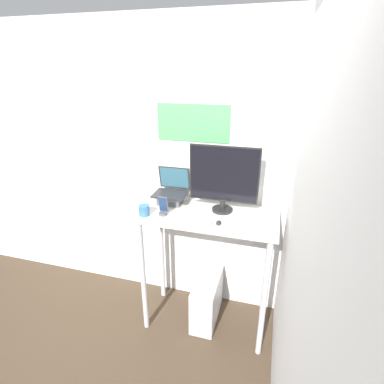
% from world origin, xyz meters
% --- Properties ---
extents(ground_plane, '(12.00, 12.00, 0.00)m').
position_xyz_m(ground_plane, '(0.00, 0.00, 0.00)').
color(ground_plane, '#473828').
extents(wall_back, '(6.00, 0.06, 2.60)m').
position_xyz_m(wall_back, '(-0.00, 0.62, 1.30)').
color(wall_back, silver).
rests_on(wall_back, ground_plane).
extents(wall_side_right, '(0.05, 6.00, 2.60)m').
position_xyz_m(wall_side_right, '(0.64, 0.00, 1.30)').
color(wall_side_right, silver).
rests_on(wall_side_right, ground_plane).
extents(desk, '(1.11, 0.53, 1.11)m').
position_xyz_m(desk, '(0.00, 0.27, 0.86)').
color(desk, beige).
rests_on(desk, ground_plane).
extents(laptop, '(0.28, 0.25, 0.29)m').
position_xyz_m(laptop, '(-0.36, 0.41, 1.19)').
color(laptop, '#4C4C51').
rests_on(laptop, desk).
extents(monitor, '(0.55, 0.17, 0.54)m').
position_xyz_m(monitor, '(0.10, 0.37, 1.39)').
color(monitor, black).
rests_on(monitor, desk).
extents(keyboard, '(0.31, 0.11, 0.02)m').
position_xyz_m(keyboard, '(-0.10, 0.11, 1.12)').
color(keyboard, silver).
rests_on(keyboard, desk).
extents(mouse, '(0.04, 0.06, 0.03)m').
position_xyz_m(mouse, '(0.11, 0.13, 1.12)').
color(mouse, '#262626').
rests_on(mouse, desk).
extents(cell_phone, '(0.07, 0.07, 0.16)m').
position_xyz_m(cell_phone, '(-0.34, 0.17, 1.16)').
color(cell_phone, '#4C4C51').
rests_on(cell_phone, desk).
extents(computer_tower, '(0.21, 0.50, 0.43)m').
position_xyz_m(computer_tower, '(0.00, 0.31, 0.22)').
color(computer_tower, silver).
rests_on(computer_tower, ground_plane).
extents(mug, '(0.09, 0.09, 0.08)m').
position_xyz_m(mug, '(-0.48, 0.12, 1.15)').
color(mug, '#336699').
rests_on(mug, desk).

